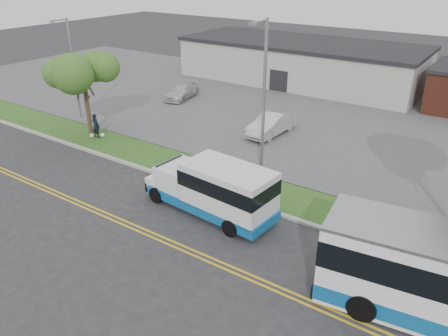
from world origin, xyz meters
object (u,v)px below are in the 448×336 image
Objects in this scene: streetlight_far at (72,65)px; shuttle_bus at (217,188)px; tree_west at (82,69)px; parked_car_a at (271,124)px; streetlight_near at (263,105)px; pedestrian at (96,126)px; parked_car_b at (182,91)px.

shuttle_bus is (18.33, -6.03, -2.92)m from streetlight_far.
tree_west is 14.29m from parked_car_a.
streetlight_near is 5.17× the size of pedestrian.
parked_car_b is at bearing 68.90° from streetlight_far.
pedestrian is 0.41× the size of parked_car_b.
parked_car_a is 1.09× the size of parked_car_b.
streetlight_far is at bearing -120.84° from parked_car_b.
parked_car_a is at bearing 20.23° from streetlight_far.
streetlight_far is at bearing 171.95° from streetlight_near.
streetlight_far is 19.51m from shuttle_bus.
parked_car_b is (-0.44, 11.43, -4.37)m from tree_west.
parked_car_b is (-15.44, 11.90, -4.48)m from streetlight_near.
shuttle_bus is at bearing 163.85° from pedestrian.
parked_car_a is 12.19m from parked_car_b.
tree_west is 12.25m from parked_car_b.
tree_west reaches higher than parked_car_a.
pedestrian is (-13.58, 3.74, -0.54)m from shuttle_bus.
tree_west is 3.76× the size of pedestrian.
streetlight_near is at bearing 83.40° from shuttle_bus.
pedestrian is (0.75, -0.07, -4.10)m from tree_west.
streetlight_near is 14.87m from pedestrian.
parked_car_a is at bearing -143.71° from pedestrian.
streetlight_near is 10.09m from parked_car_a.
tree_west is 15.25m from shuttle_bus.
parked_car_a is (-3.13, 11.62, -0.65)m from shuttle_bus.
streetlight_near reaches higher than pedestrian.
streetlight_far is 16.58m from parked_car_a.
streetlight_near reaches higher than tree_west.
tree_west is 0.73× the size of streetlight_near.
shuttle_bus is 12.06m from parked_car_a.
streetlight_near reaches higher than parked_car_a.
parked_car_b is at bearing 167.14° from parked_car_a.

